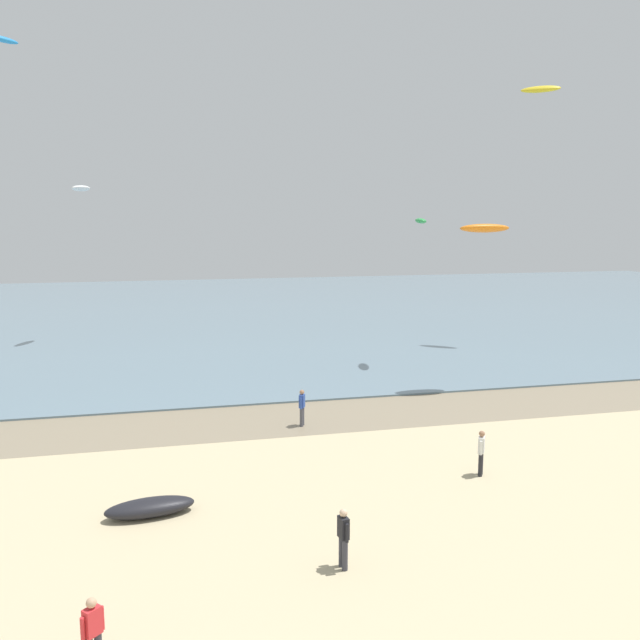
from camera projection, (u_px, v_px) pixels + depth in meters
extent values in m
cube|color=gray|center=(197.00, 425.00, 30.23)|extent=(120.00, 5.22, 0.01)
cube|color=slate|center=(180.00, 312.00, 66.41)|extent=(160.00, 70.00, 0.10)
cylinder|color=#4C4C56|center=(303.00, 416.00, 30.18)|extent=(0.16, 0.16, 0.88)
cylinder|color=#4C4C56|center=(301.00, 417.00, 29.97)|extent=(0.16, 0.16, 0.88)
cube|color=#2D4CA5|center=(302.00, 401.00, 29.96)|extent=(0.35, 0.42, 0.60)
sphere|color=#9E7051|center=(302.00, 392.00, 29.89)|extent=(0.22, 0.22, 0.22)
cylinder|color=#2D4CA5|center=(303.00, 401.00, 30.20)|extent=(0.09, 0.09, 0.52)
cylinder|color=#2D4CA5|center=(301.00, 403.00, 29.73)|extent=(0.09, 0.09, 0.52)
cylinder|color=#232328|center=(481.00, 463.00, 24.39)|extent=(0.16, 0.16, 0.88)
cylinder|color=#232328|center=(480.00, 465.00, 24.19)|extent=(0.16, 0.16, 0.88)
cube|color=white|center=(481.00, 445.00, 24.18)|extent=(0.38, 0.42, 0.60)
sphere|color=#9E7051|center=(482.00, 434.00, 24.11)|extent=(0.22, 0.22, 0.22)
cylinder|color=white|center=(482.00, 444.00, 24.41)|extent=(0.09, 0.09, 0.52)
cylinder|color=white|center=(481.00, 448.00, 23.96)|extent=(0.09, 0.09, 0.52)
cylinder|color=#383842|center=(345.00, 555.00, 17.71)|extent=(0.16, 0.16, 0.88)
cylinder|color=#383842|center=(342.00, 551.00, 17.92)|extent=(0.16, 0.16, 0.88)
cube|color=black|center=(343.00, 528.00, 17.70)|extent=(0.27, 0.39, 0.60)
sphere|color=beige|center=(343.00, 513.00, 17.64)|extent=(0.22, 0.22, 0.22)
cylinder|color=black|center=(347.00, 533.00, 17.49)|extent=(0.09, 0.09, 0.52)
cylinder|color=black|center=(340.00, 525.00, 17.93)|extent=(0.09, 0.09, 0.52)
cube|color=red|center=(92.00, 621.00, 13.58)|extent=(0.41, 0.41, 0.60)
sphere|color=tan|center=(91.00, 603.00, 13.51)|extent=(0.22, 0.22, 0.22)
cylinder|color=red|center=(82.00, 630.00, 13.39)|extent=(0.09, 0.09, 0.52)
cylinder|color=red|center=(102.00, 618.00, 13.78)|extent=(0.09, 0.09, 0.52)
ellipsoid|color=black|center=(150.00, 507.00, 20.98)|extent=(2.94, 1.36, 0.57)
ellipsoid|color=yellow|center=(541.00, 89.00, 47.19)|extent=(2.84, 2.45, 0.74)
ellipsoid|color=green|center=(421.00, 221.00, 41.21)|extent=(1.11, 2.11, 0.42)
ellipsoid|color=white|center=(81.00, 188.00, 48.84)|extent=(1.68, 2.59, 0.59)
ellipsoid|color=#2384D1|center=(1.00, 39.00, 35.83)|extent=(1.98, 2.01, 0.49)
ellipsoid|color=orange|center=(485.00, 228.00, 35.20)|extent=(2.85, 1.03, 0.61)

